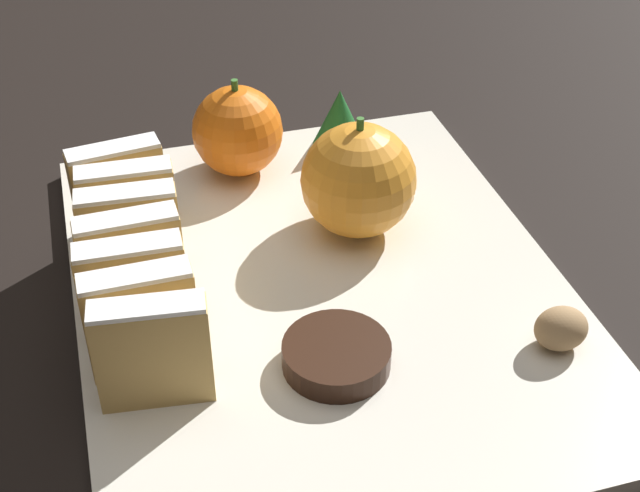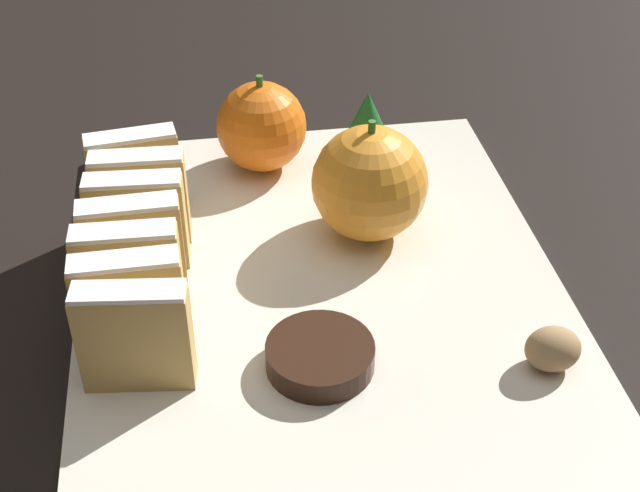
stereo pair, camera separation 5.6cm
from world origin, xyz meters
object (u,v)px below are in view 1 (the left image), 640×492
(orange_near, at_px, (238,131))
(walnut, at_px, (561,328))
(chocolate_cookie, at_px, (336,355))
(orange_far, at_px, (358,180))

(orange_near, bearing_deg, walnut, -59.79)
(walnut, xyz_separation_m, chocolate_cookie, (-0.13, 0.02, -0.01))
(walnut, bearing_deg, orange_near, 120.21)
(orange_far, xyz_separation_m, chocolate_cookie, (-0.05, -0.13, -0.03))
(orange_far, height_order, walnut, orange_far)
(orange_far, height_order, chocolate_cookie, orange_far)
(orange_near, distance_m, chocolate_cookie, 0.23)
(walnut, height_order, chocolate_cookie, walnut)
(orange_far, bearing_deg, walnut, -61.83)
(orange_far, bearing_deg, chocolate_cookie, -112.89)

